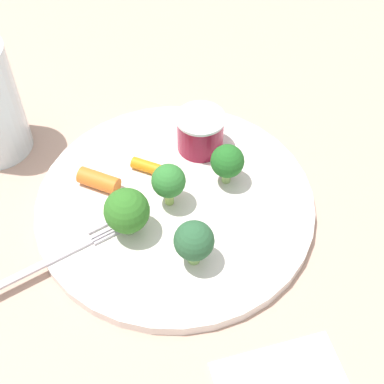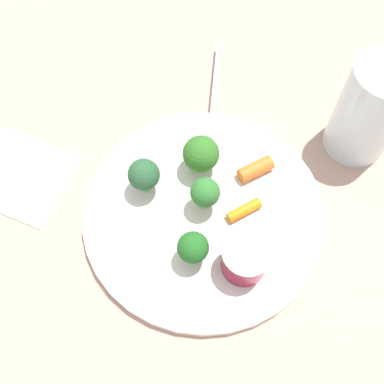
% 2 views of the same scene
% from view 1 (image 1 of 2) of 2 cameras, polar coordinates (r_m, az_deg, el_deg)
% --- Properties ---
extents(ground_plane, '(2.40, 2.40, 0.00)m').
position_cam_1_polar(ground_plane, '(0.54, -1.72, -1.62)').
color(ground_plane, tan).
extents(plate, '(0.27, 0.27, 0.01)m').
position_cam_1_polar(plate, '(0.54, -1.74, -1.23)').
color(plate, silver).
rests_on(plate, ground_plane).
extents(sauce_cup, '(0.05, 0.05, 0.04)m').
position_cam_1_polar(sauce_cup, '(0.56, 0.86, 6.14)').
color(sauce_cup, maroon).
rests_on(sauce_cup, plate).
extents(broccoli_floret_0, '(0.04, 0.04, 0.05)m').
position_cam_1_polar(broccoli_floret_0, '(0.49, -6.68, -1.95)').
color(broccoli_floret_0, '#8BB46F').
rests_on(broccoli_floret_0, plate).
extents(broccoli_floret_1, '(0.03, 0.03, 0.04)m').
position_cam_1_polar(broccoli_floret_1, '(0.53, 3.85, 2.83)').
color(broccoli_floret_1, '#88AC5D').
rests_on(broccoli_floret_1, plate).
extents(broccoli_floret_2, '(0.03, 0.03, 0.05)m').
position_cam_1_polar(broccoli_floret_2, '(0.51, -2.36, 0.99)').
color(broccoli_floret_2, '#98B757').
rests_on(broccoli_floret_2, plate).
extents(broccoli_floret_3, '(0.03, 0.03, 0.05)m').
position_cam_1_polar(broccoli_floret_3, '(0.47, 0.21, -5.06)').
color(broccoli_floret_3, '#8EBD63').
rests_on(broccoli_floret_3, plate).
extents(carrot_stick_0, '(0.04, 0.04, 0.02)m').
position_cam_1_polar(carrot_stick_0, '(0.54, -9.51, 1.16)').
color(carrot_stick_0, orange).
rests_on(carrot_stick_0, plate).
extents(carrot_stick_1, '(0.04, 0.03, 0.01)m').
position_cam_1_polar(carrot_stick_1, '(0.55, -4.25, 2.51)').
color(carrot_stick_1, orange).
rests_on(carrot_stick_1, plate).
extents(fork, '(0.03, 0.19, 0.00)m').
position_cam_1_polar(fork, '(0.50, -16.63, -7.93)').
color(fork, '#B6ADB6').
rests_on(fork, plate).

